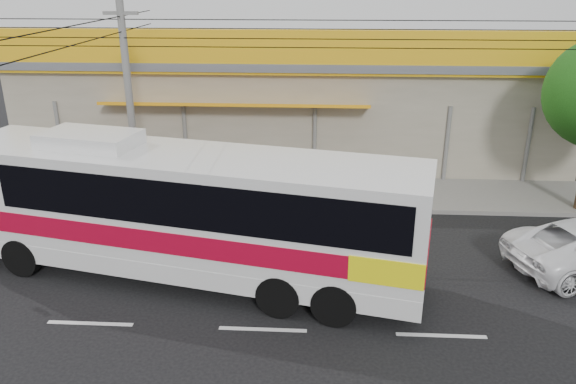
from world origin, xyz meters
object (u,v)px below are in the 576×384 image
utility_pole (122,32)px  coach_bus (191,207)px  motorbike_red (72,173)px  motorbike_dark (24,183)px

utility_pole → coach_bus: bearing=-57.0°
coach_bus → motorbike_red: coach_bus is taller
coach_bus → motorbike_dark: (-7.20, 5.02, -1.36)m
motorbike_red → motorbike_dark: (-1.32, -0.99, -0.06)m
motorbike_dark → utility_pole: size_ratio=0.05×
motorbike_red → motorbike_dark: 1.65m
motorbike_dark → utility_pole: (4.34, -0.62, 5.25)m
motorbike_dark → coach_bus: bearing=-128.7°
coach_bus → motorbike_red: size_ratio=5.79×
coach_bus → motorbike_dark: 8.88m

